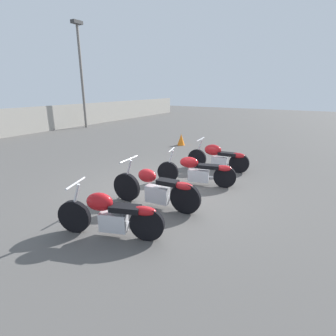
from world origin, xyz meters
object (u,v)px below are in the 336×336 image
at_px(motorcycle_slot_0, 111,214).
at_px(motorcycle_slot_2, 198,171).
at_px(light_pole_left, 81,66).
at_px(motorcycle_slot_1, 156,189).
at_px(motorcycle_slot_3, 218,157).
at_px(traffic_cone_near, 181,140).

height_order(motorcycle_slot_0, motorcycle_slot_2, motorcycle_slot_0).
distance_m(motorcycle_slot_0, motorcycle_slot_2, 3.19).
distance_m(light_pole_left, motorcycle_slot_1, 13.92).
xyz_separation_m(light_pole_left, motorcycle_slot_1, (-8.02, -10.83, -3.47)).
xyz_separation_m(light_pole_left, motorcycle_slot_3, (-4.68, -11.06, -3.46)).
relative_size(light_pole_left, motorcycle_slot_1, 2.99).
relative_size(motorcycle_slot_3, traffic_cone_near, 3.81).
distance_m(motorcycle_slot_0, traffic_cone_near, 8.05).
distance_m(motorcycle_slot_1, motorcycle_slot_3, 3.35).
xyz_separation_m(motorcycle_slot_0, traffic_cone_near, (7.62, 2.59, -0.16)).
distance_m(motorcycle_slot_2, traffic_cone_near, 5.27).
xyz_separation_m(motorcycle_slot_1, motorcycle_slot_2, (1.76, -0.21, -0.03)).
relative_size(motorcycle_slot_0, motorcycle_slot_3, 0.96).
bearing_deg(light_pole_left, motorcycle_slot_1, -126.49).
bearing_deg(light_pole_left, motorcycle_slot_2, -119.54).
height_order(motorcycle_slot_0, traffic_cone_near, motorcycle_slot_0).
bearing_deg(motorcycle_slot_3, motorcycle_slot_0, 171.52).
height_order(motorcycle_slot_0, motorcycle_slot_1, motorcycle_slot_1).
bearing_deg(traffic_cone_near, motorcycle_slot_3, -135.10).
relative_size(motorcycle_slot_1, motorcycle_slot_3, 1.08).
relative_size(light_pole_left, motorcycle_slot_2, 3.06).
distance_m(motorcycle_slot_1, traffic_cone_near, 6.73).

